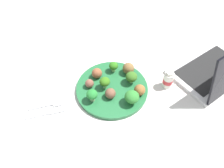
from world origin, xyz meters
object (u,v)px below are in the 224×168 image
at_px(plate, 112,89).
at_px(broccoli_floret_far_rim, 132,97).
at_px(broccoli_floret_mid_right, 105,82).
at_px(yogurt_bottle, 168,80).
at_px(meatball_near_rim, 110,93).
at_px(knife, 48,113).
at_px(meatball_mid_right, 89,83).
at_px(meatball_back_left, 128,68).
at_px(broccoli_floret_back_left, 132,78).
at_px(meatball_front_right, 97,73).
at_px(meatball_far_rim, 140,90).
at_px(fork, 47,105).
at_px(broccoli_floret_back_right, 92,95).
at_px(napkin, 46,110).
at_px(broccoli_floret_front_left, 114,66).
at_px(laptop, 218,69).

height_order(plate, broccoli_floret_far_rim, broccoli_floret_far_rim).
bearing_deg(broccoli_floret_mid_right, yogurt_bottle, -14.31).
xyz_separation_m(meatball_near_rim, knife, (-0.24, 0.01, -0.03)).
relative_size(meatball_mid_right, meatball_back_left, 0.71).
distance_m(meatball_near_rim, yogurt_bottle, 0.23).
distance_m(meatball_mid_right, knife, 0.19).
xyz_separation_m(broccoli_floret_back_left, meatball_front_right, (-0.12, 0.08, -0.01)).
height_order(meatball_near_rim, meatball_far_rim, meatball_far_rim).
relative_size(broccoli_floret_back_left, knife, 0.35).
bearing_deg(meatball_front_right, fork, -163.16).
xyz_separation_m(broccoli_floret_far_rim, meatball_far_rim, (0.04, 0.03, -0.01)).
relative_size(plate, broccoli_floret_mid_right, 5.65).
bearing_deg(broccoli_floret_mid_right, meatball_front_right, 101.51).
relative_size(meatball_front_right, meatball_near_rim, 1.03).
height_order(broccoli_floret_mid_right, yogurt_bottle, yogurt_bottle).
bearing_deg(meatball_near_rim, broccoli_floret_mid_right, 95.70).
bearing_deg(broccoli_floret_back_right, meatball_far_rim, -9.61).
height_order(broccoli_floret_mid_right, meatball_mid_right, broccoli_floret_mid_right).
relative_size(broccoli_floret_far_rim, meatball_back_left, 1.15).
bearing_deg(yogurt_bottle, fork, 172.84).
bearing_deg(napkin, meatball_near_rim, -7.17).
height_order(broccoli_floret_back_right, napkin, broccoli_floret_back_right).
relative_size(broccoli_floret_back_right, fork, 0.42).
bearing_deg(meatball_mid_right, broccoli_floret_mid_right, -23.84).
xyz_separation_m(meatball_mid_right, meatball_far_rim, (0.17, -0.10, 0.00)).
xyz_separation_m(broccoli_floret_front_left, fork, (-0.29, -0.07, -0.04)).
bearing_deg(meatball_near_rim, plate, 62.98).
xyz_separation_m(broccoli_floret_back_right, broccoli_floret_front_left, (0.12, 0.11, -0.00)).
relative_size(broccoli_floret_far_rim, laptop, 0.15).
relative_size(broccoli_floret_far_rim, meatball_near_rim, 1.36).
xyz_separation_m(broccoli_floret_mid_right, yogurt_bottle, (0.24, -0.06, -0.01)).
bearing_deg(broccoli_floret_back_left, broccoli_floret_mid_right, 172.43).
relative_size(broccoli_floret_front_left, meatball_front_right, 1.06).
distance_m(meatball_mid_right, laptop, 0.52).
bearing_deg(meatball_back_left, broccoli_floret_mid_right, -159.59).
bearing_deg(meatball_far_rim, meatball_mid_right, 150.20).
bearing_deg(knife, meatball_front_right, 24.77).
bearing_deg(broccoli_floret_far_rim, napkin, 165.40).
distance_m(meatball_mid_right, napkin, 0.19).
bearing_deg(broccoli_floret_back_left, napkin, -179.01).
distance_m(broccoli_floret_mid_right, laptop, 0.46).
bearing_deg(meatball_far_rim, broccoli_floret_front_left, 110.15).
relative_size(broccoli_floret_front_left, yogurt_bottle, 0.56).
bearing_deg(meatball_front_right, broccoli_floret_mid_right, -78.49).
distance_m(plate, broccoli_floret_mid_right, 0.05).
distance_m(plate, napkin, 0.26).
distance_m(broccoli_floret_front_left, meatball_back_left, 0.06).
bearing_deg(plate, broccoli_floret_back_left, -3.12).
relative_size(broccoli_floret_far_rim, meatball_front_right, 1.32).
height_order(meatball_near_rim, knife, meatball_near_rim).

